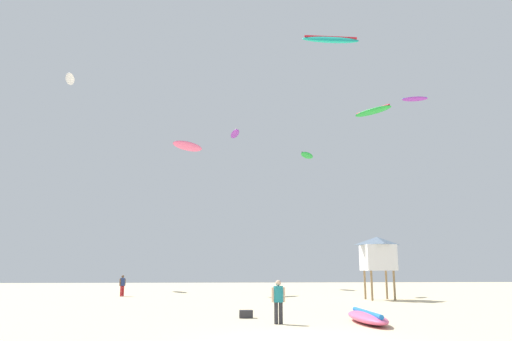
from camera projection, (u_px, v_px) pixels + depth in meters
person_foreground at (278, 298)px, 17.99m from camera, size 0.53×0.36×1.60m
person_midground at (122, 284)px, 36.07m from camera, size 0.40×0.39×1.56m
kite_grounded_near at (367, 317)px, 18.07m from camera, size 1.19×3.94×0.49m
lifeguard_tower at (378, 253)px, 32.42m from camera, size 2.30×2.30×4.15m
cooler_box at (246, 314)px, 20.06m from camera, size 0.56×0.36×0.32m
kite_aloft_0 at (70, 79)px, 57.21m from camera, size 2.30×4.05×0.67m
kite_aloft_1 at (235, 134)px, 57.41m from camera, size 1.24×3.69×0.65m
kite_aloft_2 at (415, 99)px, 55.52m from camera, size 3.00×1.48×0.53m
kite_aloft_3 at (331, 40)px, 35.69m from camera, size 4.30×1.26×1.07m
kite_aloft_4 at (188, 146)px, 43.17m from camera, size 3.09×3.19×0.85m
kite_aloft_5 at (307, 155)px, 41.44m from camera, size 1.71×2.02×0.53m
kite_aloft_6 at (373, 111)px, 44.52m from camera, size 3.24×3.80×0.50m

